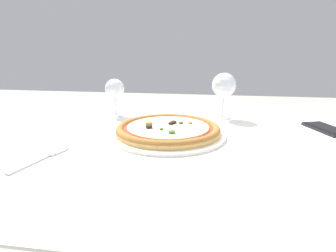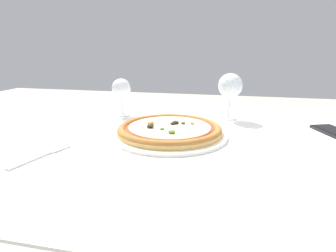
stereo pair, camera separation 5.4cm
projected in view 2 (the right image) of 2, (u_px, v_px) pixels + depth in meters
name	position (u px, v px, depth m)	size (l,w,h in m)	color
dining_table	(224.00, 160.00, 0.85)	(1.34, 1.07, 0.71)	brown
pizza_plate	(168.00, 130.00, 0.82)	(0.34, 0.34, 0.04)	white
fork	(40.00, 155.00, 0.67)	(0.06, 0.17, 0.00)	silver
wine_glass_far_left	(120.00, 90.00, 1.05)	(0.07, 0.07, 0.14)	silver
wine_glass_far_right	(228.00, 86.00, 0.99)	(0.09, 0.09, 0.16)	silver
cell_phone	(333.00, 132.00, 0.84)	(0.12, 0.16, 0.01)	black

